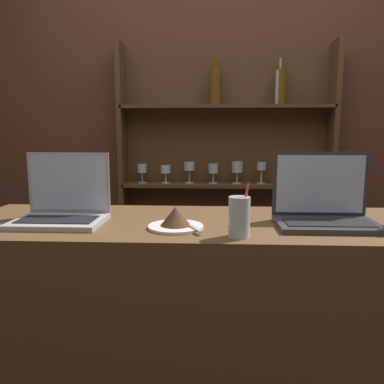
% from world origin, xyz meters
% --- Properties ---
extents(bar_counter, '(1.87, 0.55, 1.07)m').
position_xyz_m(bar_counter, '(0.00, 0.28, 0.53)').
color(bar_counter, brown).
rests_on(bar_counter, ground_plane).
extents(back_wall, '(7.00, 0.06, 2.70)m').
position_xyz_m(back_wall, '(0.00, 1.43, 1.35)').
color(back_wall, brown).
rests_on(back_wall, ground_plane).
extents(back_shelf, '(1.32, 0.18, 1.92)m').
position_xyz_m(back_shelf, '(0.05, 1.36, 1.00)').
color(back_shelf, brown).
rests_on(back_shelf, ground_plane).
extents(laptop_near, '(0.30, 0.22, 0.24)m').
position_xyz_m(laptop_near, '(-0.57, 0.24, 1.12)').
color(laptop_near, '#ADADB2').
rests_on(laptop_near, bar_counter).
extents(laptop_far, '(0.33, 0.21, 0.24)m').
position_xyz_m(laptop_far, '(0.34, 0.25, 1.13)').
color(laptop_far, '#333338').
rests_on(laptop_far, bar_counter).
extents(cake_plate, '(0.18, 0.18, 0.07)m').
position_xyz_m(cake_plate, '(-0.16, 0.17, 1.10)').
color(cake_plate, white).
rests_on(cake_plate, bar_counter).
extents(water_glass, '(0.07, 0.07, 0.17)m').
position_xyz_m(water_glass, '(0.04, 0.07, 1.13)').
color(water_glass, silver).
rests_on(water_glass, bar_counter).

